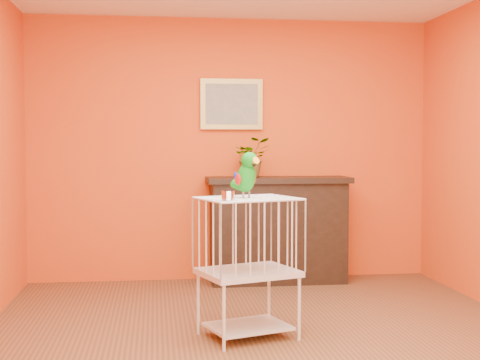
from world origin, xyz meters
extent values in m
plane|color=brown|center=(0.00, 0.00, 0.00)|extent=(4.50, 4.50, 0.00)
plane|color=#CF4C13|center=(0.00, 2.25, 1.30)|extent=(4.00, 0.00, 4.00)
plane|color=#CF4C13|center=(0.00, -2.25, 1.30)|extent=(4.00, 0.00, 4.00)
cube|color=black|center=(0.43, 2.01, 0.49)|extent=(1.30, 0.43, 0.98)
cube|color=black|center=(0.43, 2.01, 1.00)|extent=(1.39, 0.50, 0.05)
cube|color=black|center=(0.43, 1.82, 0.49)|extent=(0.91, 0.02, 0.49)
cube|color=#4C2315|center=(0.16, 1.96, 0.38)|extent=(0.05, 0.20, 0.30)
cube|color=#2F4F27|center=(0.25, 1.96, 0.38)|extent=(0.05, 0.20, 0.30)
cube|color=#4C2315|center=(0.35, 1.96, 0.38)|extent=(0.05, 0.20, 0.30)
cube|color=#2F4F27|center=(0.45, 1.96, 0.38)|extent=(0.05, 0.20, 0.30)
cube|color=#4C2315|center=(0.56, 1.96, 0.38)|extent=(0.05, 0.20, 0.30)
imported|color=#26722D|center=(0.17, 2.06, 1.18)|extent=(0.37, 0.41, 0.30)
cube|color=#B08B3F|center=(0.00, 2.22, 1.75)|extent=(0.62, 0.03, 0.50)
cube|color=gray|center=(0.00, 2.21, 1.75)|extent=(0.52, 0.01, 0.40)
cube|color=silver|center=(-0.12, 0.17, 0.08)|extent=(0.64, 0.56, 0.02)
cube|color=silver|center=(-0.12, 0.17, 0.46)|extent=(0.76, 0.66, 0.04)
cube|color=silver|center=(-0.12, 0.17, 0.97)|extent=(0.76, 0.66, 0.01)
cylinder|color=silver|center=(-0.32, -0.13, 0.22)|extent=(0.02, 0.02, 0.44)
cylinder|color=silver|center=(0.22, 0.05, 0.22)|extent=(0.02, 0.02, 0.44)
cylinder|color=silver|center=(-0.46, 0.28, 0.22)|extent=(0.02, 0.02, 0.44)
cylinder|color=silver|center=(0.08, 0.47, 0.22)|extent=(0.02, 0.02, 0.44)
cylinder|color=silver|center=(-0.28, -0.05, 1.01)|extent=(0.09, 0.09, 0.06)
cylinder|color=#59544C|center=(-0.15, 0.16, 1.00)|extent=(0.01, 0.01, 0.05)
cylinder|color=#59544C|center=(-0.11, 0.19, 1.00)|extent=(0.01, 0.01, 0.05)
ellipsoid|color=#048410|center=(-0.13, 0.18, 1.12)|extent=(0.19, 0.21, 0.23)
ellipsoid|color=#048410|center=(-0.12, 0.14, 1.24)|extent=(0.15, 0.16, 0.11)
cone|color=orange|center=(-0.09, 0.10, 1.23)|extent=(0.08, 0.09, 0.07)
cone|color=black|center=(-0.10, 0.11, 1.21)|extent=(0.04, 0.04, 0.03)
sphere|color=black|center=(-0.14, 0.11, 1.25)|extent=(0.02, 0.02, 0.02)
sphere|color=black|center=(-0.07, 0.14, 1.25)|extent=(0.02, 0.02, 0.02)
ellipsoid|color=#A50C0C|center=(-0.19, 0.15, 1.11)|extent=(0.06, 0.07, 0.08)
ellipsoid|color=navy|center=(-0.08, 0.21, 1.11)|extent=(0.06, 0.07, 0.08)
cone|color=#048410|center=(-0.17, 0.24, 1.04)|extent=(0.14, 0.17, 0.13)
camera|label=1|loc=(-0.76, -4.40, 1.34)|focal=50.00mm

